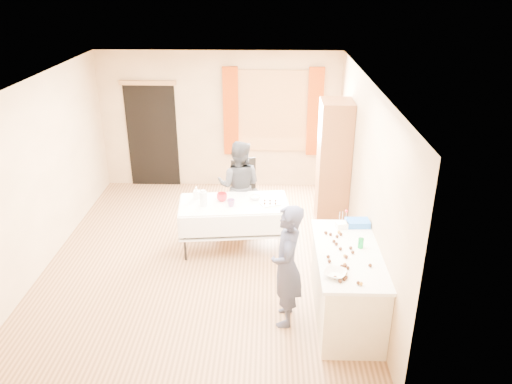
{
  "coord_description": "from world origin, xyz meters",
  "views": [
    {
      "loc": [
        0.94,
        -6.37,
        3.91
      ],
      "look_at": [
        0.76,
        0.0,
        1.06
      ],
      "focal_mm": 35.0,
      "sensor_mm": 36.0,
      "label": 1
    }
  ],
  "objects_px": {
    "cabinet": "(333,163)",
    "counter": "(347,285)",
    "girl": "(287,266)",
    "chair": "(247,202)",
    "woman": "(239,186)",
    "party_table": "(234,221)"
  },
  "relations": [
    {
      "from": "girl",
      "to": "woman",
      "type": "height_order",
      "value": "girl"
    },
    {
      "from": "cabinet",
      "to": "chair",
      "type": "bearing_deg",
      "value": -179.75
    },
    {
      "from": "cabinet",
      "to": "girl",
      "type": "distance_m",
      "value": 2.84
    },
    {
      "from": "chair",
      "to": "woman",
      "type": "bearing_deg",
      "value": -130.75
    },
    {
      "from": "cabinet",
      "to": "woman",
      "type": "height_order",
      "value": "cabinet"
    },
    {
      "from": "party_table",
      "to": "cabinet",
      "type": "bearing_deg",
      "value": 25.42
    },
    {
      "from": "cabinet",
      "to": "chair",
      "type": "relative_size",
      "value": 1.99
    },
    {
      "from": "party_table",
      "to": "counter",
      "type": "bearing_deg",
      "value": -54.3
    },
    {
      "from": "cabinet",
      "to": "party_table",
      "type": "relative_size",
      "value": 1.21
    },
    {
      "from": "cabinet",
      "to": "girl",
      "type": "xyz_separation_m",
      "value": [
        -0.83,
        -2.7,
        -0.26
      ]
    },
    {
      "from": "girl",
      "to": "cabinet",
      "type": "bearing_deg",
      "value": 166.18
    },
    {
      "from": "cabinet",
      "to": "girl",
      "type": "height_order",
      "value": "cabinet"
    },
    {
      "from": "cabinet",
      "to": "party_table",
      "type": "height_order",
      "value": "cabinet"
    },
    {
      "from": "cabinet",
      "to": "girl",
      "type": "relative_size",
      "value": 1.34
    },
    {
      "from": "cabinet",
      "to": "party_table",
      "type": "distance_m",
      "value": 1.92
    },
    {
      "from": "cabinet",
      "to": "woman",
      "type": "bearing_deg",
      "value": -168.47
    },
    {
      "from": "cabinet",
      "to": "counter",
      "type": "height_order",
      "value": "cabinet"
    },
    {
      "from": "party_table",
      "to": "girl",
      "type": "relative_size",
      "value": 1.11
    },
    {
      "from": "counter",
      "to": "woman",
      "type": "bearing_deg",
      "value": 121.89
    },
    {
      "from": "cabinet",
      "to": "woman",
      "type": "xyz_separation_m",
      "value": [
        -1.52,
        -0.31,
        -0.28
      ]
    },
    {
      "from": "counter",
      "to": "girl",
      "type": "bearing_deg",
      "value": -172.21
    },
    {
      "from": "cabinet",
      "to": "girl",
      "type": "bearing_deg",
      "value": -107.05
    }
  ]
}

